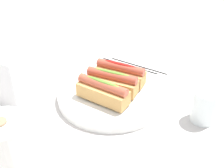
# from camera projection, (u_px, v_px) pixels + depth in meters

# --- Properties ---
(ground_plane) EXTENTS (2.40, 2.40, 0.00)m
(ground_plane) POSITION_uv_depth(u_px,v_px,m) (116.00, 102.00, 0.82)
(ground_plane) COLOR beige
(serving_bowl) EXTENTS (0.32, 0.32, 0.03)m
(serving_bowl) POSITION_uv_depth(u_px,v_px,m) (112.00, 93.00, 0.83)
(serving_bowl) COLOR white
(serving_bowl) RESTS_ON ground_plane
(hotdog_front) EXTENTS (0.15, 0.06, 0.06)m
(hotdog_front) POSITION_uv_depth(u_px,v_px,m) (120.00, 73.00, 0.85)
(hotdog_front) COLOR tan
(hotdog_front) RESTS_ON serving_bowl
(hotdog_back) EXTENTS (0.15, 0.05, 0.06)m
(hotdog_back) POSITION_uv_depth(u_px,v_px,m) (112.00, 82.00, 0.81)
(hotdog_back) COLOR tan
(hotdog_back) RESTS_ON serving_bowl
(hotdog_side) EXTENTS (0.16, 0.07, 0.06)m
(hotdog_side) POSITION_uv_depth(u_px,v_px,m) (103.00, 91.00, 0.77)
(hotdog_side) COLOR tan
(hotdog_side) RESTS_ON serving_bowl
(water_glass) EXTENTS (0.07, 0.07, 0.09)m
(water_glass) POSITION_uv_depth(u_px,v_px,m) (205.00, 108.00, 0.74)
(water_glass) COLOR white
(water_glass) RESTS_ON ground_plane
(paper_towel_roll) EXTENTS (0.11, 0.11, 0.13)m
(paper_towel_roll) POSITION_uv_depth(u_px,v_px,m) (6.00, 147.00, 0.58)
(paper_towel_roll) COLOR white
(paper_towel_roll) RESTS_ON ground_plane
(napkin_box) EXTENTS (0.11, 0.05, 0.15)m
(napkin_box) POSITION_uv_depth(u_px,v_px,m) (5.00, 82.00, 0.77)
(napkin_box) COLOR white
(napkin_box) RESTS_ON ground_plane
(chopstick_near) EXTENTS (0.22, 0.04, 0.01)m
(chopstick_near) POSITION_uv_depth(u_px,v_px,m) (129.00, 65.00, 1.00)
(chopstick_near) COLOR black
(chopstick_near) RESTS_ON ground_plane
(chopstick_far) EXTENTS (0.22, 0.04, 0.01)m
(chopstick_far) POSITION_uv_depth(u_px,v_px,m) (138.00, 66.00, 1.00)
(chopstick_far) COLOR black
(chopstick_far) RESTS_ON ground_plane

